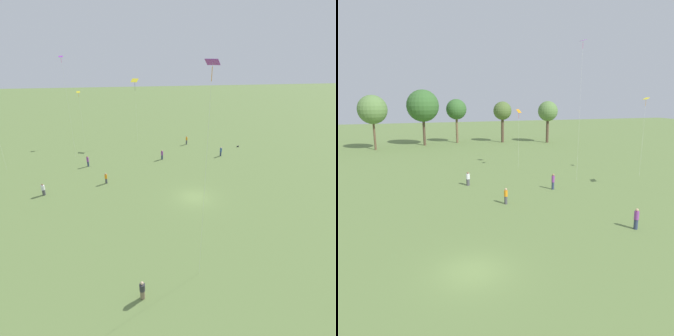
{
  "view_description": "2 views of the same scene",
  "coord_description": "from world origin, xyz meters",
  "views": [
    {
      "loc": [
        -28.67,
        7.48,
        17.24
      ],
      "look_at": [
        3.81,
        2.92,
        2.66
      ],
      "focal_mm": 28.0,
      "sensor_mm": 36.0,
      "label": 1
    },
    {
      "loc": [
        -3.34,
        -17.63,
        10.24
      ],
      "look_at": [
        3.16,
        3.49,
        5.44
      ],
      "focal_mm": 35.0,
      "sensor_mm": 36.0,
      "label": 2
    }
  ],
  "objects": [
    {
      "name": "ground_plane",
      "position": [
        0.0,
        0.0,
        0.0
      ],
      "size": [
        240.0,
        240.0,
        0.0
      ],
      "primitive_type": "plane",
      "color": "olive"
    },
    {
      "name": "tree_2",
      "position": [
        -9.2,
        51.31,
        7.84
      ],
      "size": [
        5.6,
        5.6,
        10.67
      ],
      "color": "brown",
      "rests_on": "ground_plane"
    },
    {
      "name": "tree_3",
      "position": [
        0.5,
        54.7,
        8.4
      ],
      "size": [
        6.76,
        6.76,
        11.81
      ],
      "color": "brown",
      "rests_on": "ground_plane"
    },
    {
      "name": "tree_4",
      "position": [
        7.89,
        56.82,
        7.48
      ],
      "size": [
        4.56,
        4.56,
        9.83
      ],
      "color": "brown",
      "rests_on": "ground_plane"
    },
    {
      "name": "tree_5",
      "position": [
        18.01,
        54.53,
        7.06
      ],
      "size": [
        4.14,
        4.14,
        9.26
      ],
      "color": "brown",
      "rests_on": "ground_plane"
    },
    {
      "name": "tree_6",
      "position": [
        27.71,
        51.16,
        7.03
      ],
      "size": [
        4.48,
        4.48,
        9.37
      ],
      "color": "brown",
      "rests_on": "ground_plane"
    },
    {
      "name": "person_1",
      "position": [
        5.62,
        11.57,
        0.8
      ],
      "size": [
        0.48,
        0.48,
        1.61
      ],
      "rotation": [
        0.0,
        0.0,
        5.18
      ],
      "color": "#4C4C51",
      "rests_on": "ground_plane"
    },
    {
      "name": "person_2",
      "position": [
        12.24,
        14.97,
        0.92
      ],
      "size": [
        0.36,
        0.36,
        1.81
      ],
      "rotation": [
        0.0,
        0.0,
        3.17
      ],
      "color": "#333D5B",
      "rests_on": "ground_plane"
    },
    {
      "name": "person_3",
      "position": [
        3.36,
        19.44,
        0.79
      ],
      "size": [
        0.59,
        0.59,
        1.64
      ],
      "rotation": [
        0.0,
        0.0,
        0.34
      ],
      "color": "#4C4C51",
      "rests_on": "ground_plane"
    },
    {
      "name": "person_4",
      "position": [
        13.62,
        2.59,
        0.86
      ],
      "size": [
        0.53,
        0.53,
        1.72
      ],
      "rotation": [
        0.0,
        0.0,
        2.33
      ],
      "color": "#333D5B",
      "rests_on": "ground_plane"
    },
    {
      "name": "kite_0",
      "position": [
        16.78,
        17.72,
        14.96
      ],
      "size": [
        0.7,
        0.71,
        16.69
      ],
      "rotation": [
        0.0,
        0.0,
        4.11
      ],
      "color": "purple",
      "rests_on": "ground_plane"
    },
    {
      "name": "kite_2",
      "position": [
        12.53,
        27.67,
        7.83
      ],
      "size": [
        0.86,
        0.81,
        8.48
      ],
      "rotation": [
        0.0,
        0.0,
        6.08
      ],
      "color": "orange",
      "rests_on": "ground_plane"
    },
    {
      "name": "kite_4",
      "position": [
        26.03,
        17.55,
        9.42
      ],
      "size": [
        0.7,
        0.73,
        10.18
      ],
      "rotation": [
        0.0,
        0.0,
        4.08
      ],
      "color": "yellow",
      "rests_on": "ground_plane"
    }
  ]
}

